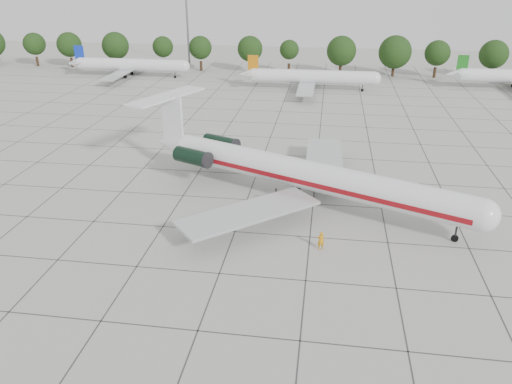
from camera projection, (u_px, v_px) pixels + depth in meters
ground at (235, 232)px, 53.38m from camera, size 260.00×260.00×0.00m
apron_joints at (255, 177)px, 66.86m from camera, size 170.00×170.00×0.02m
main_airliner at (292, 171)px, 59.20m from camera, size 42.46×31.89×10.39m
ground_crew at (321, 241)px, 49.73m from camera, size 0.78×0.58×1.96m
bg_airliner_b at (130, 65)px, 124.84m from camera, size 28.24×27.20×7.40m
bg_airliner_c at (311, 77)px, 111.76m from camera, size 28.24×27.20×7.40m
tree_line at (250, 49)px, 128.81m from camera, size 249.86×8.44×10.22m
floodlight_mast at (187, 12)px, 134.03m from camera, size 1.60×1.60×25.45m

